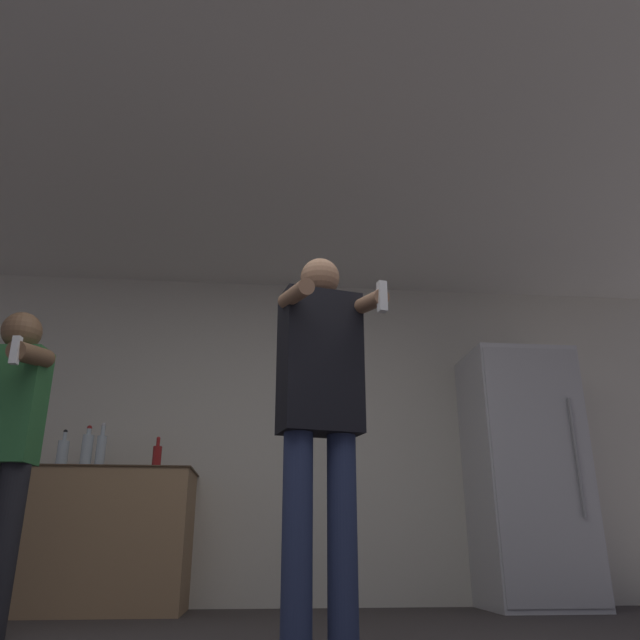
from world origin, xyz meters
The scene contains 10 objects.
wall_back centered at (0.00, 2.91, 1.27)m, with size 7.00×0.06×2.55m.
ceiling_slab centered at (0.00, 1.44, 2.57)m, with size 7.00×3.40×0.05m.
refrigerator centered at (1.99, 2.56, 0.93)m, with size 0.76×0.69×1.87m.
counter centered at (-1.21, 2.57, 0.47)m, with size 1.49×0.66×0.93m.
bottle_dark_rum centered at (-1.23, 2.52, 1.06)m, with size 0.08×0.08×0.31m.
bottle_tall_gin centered at (-1.40, 2.52, 1.04)m, with size 0.08×0.08×0.28m.
bottle_green_wine centered at (-1.14, 2.52, 1.06)m, with size 0.07×0.07×0.33m.
bottle_red_label centered at (-0.74, 2.52, 1.03)m, with size 0.06×0.06×0.24m.
person_woman_foreground centered at (0.26, 0.68, 1.00)m, with size 0.49×0.52×1.75m.
person_man_side centered at (-1.34, 1.28, 0.91)m, with size 0.44×0.49×1.64m.
Camera 1 is at (-0.01, -2.08, 0.41)m, focal length 35.00 mm.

